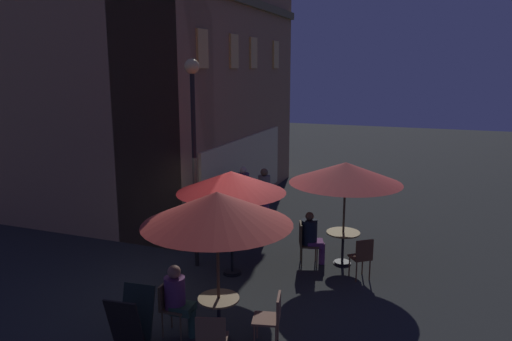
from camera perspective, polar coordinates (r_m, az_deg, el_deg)
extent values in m
plane|color=#262827|center=(10.25, -5.64, -13.54)|extent=(60.00, 60.00, 0.00)
cube|color=#A17752|center=(15.75, -4.01, 9.12)|extent=(8.91, 1.88, 7.27)
cube|color=#A17752|center=(14.43, -21.04, 8.11)|extent=(1.88, 7.87, 7.27)
cube|color=#6C6541|center=(15.47, -0.59, 19.25)|extent=(8.91, 0.12, 0.25)
cube|color=#ECBB5B|center=(12.39, -6.35, 14.08)|extent=(0.55, 0.06, 0.95)
cube|color=#ECBB5B|center=(14.19, -2.61, 13.86)|extent=(0.55, 0.06, 0.95)
cube|color=#ECBB5B|center=(15.63, -0.30, 13.70)|extent=(0.55, 0.06, 0.95)
cube|color=#ECBB5B|center=(17.72, 2.34, 13.48)|extent=(0.55, 0.06, 0.95)
cube|color=beige|center=(15.27, -1.23, 0.03)|extent=(6.24, 0.08, 2.10)
cylinder|color=black|center=(10.66, -7.24, -0.21)|extent=(0.10, 0.10, 4.35)
sphere|color=#FCD67A|center=(10.43, -7.57, 12.08)|extent=(0.32, 0.32, 0.32)
cube|color=black|center=(8.34, -13.84, -16.28)|extent=(0.36, 0.58, 0.98)
cube|color=black|center=(8.07, -15.13, -17.38)|extent=(0.36, 0.58, 0.98)
cylinder|color=black|center=(11.49, 10.11, -10.71)|extent=(0.40, 0.40, 0.03)
cylinder|color=black|center=(11.35, 10.18, -9.06)|extent=(0.06, 0.06, 0.74)
cylinder|color=olive|center=(11.22, 10.25, -7.22)|extent=(0.76, 0.76, 0.03)
cylinder|color=black|center=(8.46, -4.35, -19.34)|extent=(0.40, 0.40, 0.03)
cylinder|color=black|center=(8.28, -4.39, -17.22)|extent=(0.06, 0.06, 0.75)
cylinder|color=olive|center=(8.10, -4.43, -14.82)|extent=(0.68, 0.68, 0.03)
cylinder|color=black|center=(10.83, -2.82, -11.97)|extent=(0.40, 0.40, 0.03)
cylinder|color=black|center=(10.70, -2.84, -10.29)|extent=(0.06, 0.06, 0.72)
cylinder|color=olive|center=(10.56, -2.86, -8.41)|extent=(0.65, 0.65, 0.03)
cylinder|color=black|center=(11.48, 10.11, -10.64)|extent=(0.36, 0.36, 0.06)
cylinder|color=#473929|center=(11.10, 10.33, -5.22)|extent=(0.05, 0.05, 2.33)
cone|color=maroon|center=(10.85, 10.52, -0.26)|extent=(2.50, 2.50, 0.47)
cylinder|color=black|center=(8.45, -4.35, -19.25)|extent=(0.36, 0.36, 0.06)
cylinder|color=#4F3222|center=(7.89, -4.49, -11.67)|extent=(0.05, 0.05, 2.49)
cone|color=#A22B22|center=(7.54, -4.62, -4.43)|extent=(2.38, 2.38, 0.52)
cylinder|color=black|center=(10.83, -2.82, -11.89)|extent=(0.36, 0.36, 0.06)
cylinder|color=#473D23|center=(10.43, -2.88, -6.39)|extent=(0.05, 0.05, 2.25)
cone|color=maroon|center=(10.17, -2.93, -1.34)|extent=(2.33, 2.33, 0.46)
cylinder|color=#4D3D26|center=(11.49, 7.03, -9.48)|extent=(0.03, 0.03, 0.44)
cylinder|color=#4D3D26|center=(11.17, 7.21, -10.12)|extent=(0.03, 0.03, 0.44)
cylinder|color=#4D3D26|center=(11.46, 5.29, -9.49)|extent=(0.03, 0.03, 0.44)
cylinder|color=#4D3D26|center=(11.14, 5.41, -10.14)|extent=(0.03, 0.03, 0.44)
cube|color=#4D3D26|center=(11.23, 6.26, -8.67)|extent=(0.55, 0.55, 0.04)
cube|color=#4D3D26|center=(11.13, 5.28, -7.40)|extent=(0.42, 0.18, 0.49)
cylinder|color=brown|center=(10.82, 10.95, -11.00)|extent=(0.03, 0.03, 0.45)
cylinder|color=brown|center=(10.96, 12.43, -10.76)|extent=(0.03, 0.03, 0.45)
cylinder|color=brown|center=(10.56, 11.75, -11.62)|extent=(0.03, 0.03, 0.45)
cylinder|color=brown|center=(10.71, 13.26, -11.35)|extent=(0.03, 0.03, 0.45)
cube|color=brown|center=(10.67, 12.15, -9.98)|extent=(0.55, 0.55, 0.04)
cube|color=brown|center=(10.44, 12.68, -9.13)|extent=(0.27, 0.34, 0.43)
cube|color=brown|center=(7.63, -5.12, -19.21)|extent=(0.55, 0.55, 0.04)
cube|color=brown|center=(7.34, -5.38, -18.42)|extent=(0.17, 0.43, 0.44)
cylinder|color=brown|center=(8.12, -0.21, -19.08)|extent=(0.03, 0.03, 0.44)
cylinder|color=brown|center=(8.41, 0.12, -17.87)|extent=(0.03, 0.03, 0.44)
cylinder|color=brown|center=(8.08, 2.37, -19.23)|extent=(0.03, 0.03, 0.44)
cylinder|color=brown|center=(8.38, 2.60, -18.01)|extent=(0.03, 0.03, 0.44)
cube|color=brown|center=(8.13, 1.23, -17.10)|extent=(0.52, 0.52, 0.04)
cube|color=brown|center=(8.01, 2.69, -15.83)|extent=(0.43, 0.14, 0.40)
cylinder|color=brown|center=(8.70, -7.91, -16.85)|extent=(0.03, 0.03, 0.46)
cylinder|color=brown|center=(8.44, -8.89, -17.85)|extent=(0.03, 0.03, 0.46)
cylinder|color=brown|center=(8.83, -9.93, -16.46)|extent=(0.03, 0.03, 0.46)
cylinder|color=brown|center=(8.57, -10.97, -17.42)|extent=(0.03, 0.03, 0.46)
cube|color=brown|center=(8.51, -9.48, -15.68)|extent=(0.44, 0.44, 0.04)
cube|color=brown|center=(8.49, -10.70, -14.12)|extent=(0.41, 0.07, 0.41)
cube|color=#653067|center=(11.23, 6.98, -8.53)|extent=(0.46, 0.46, 0.14)
cylinder|color=#653067|center=(11.34, 7.77, -9.68)|extent=(0.14, 0.14, 0.49)
cylinder|color=black|center=(11.13, 6.30, -7.19)|extent=(0.36, 0.36, 0.56)
sphere|color=brown|center=(11.01, 6.34, -5.39)|extent=(0.19, 0.19, 0.19)
cube|color=#294737|center=(8.45, -8.60, -15.77)|extent=(0.37, 0.38, 0.14)
cylinder|color=#294737|center=(8.51, -7.53, -17.42)|extent=(0.14, 0.14, 0.49)
cylinder|color=#5B305C|center=(8.39, -9.55, -13.99)|extent=(0.35, 0.35, 0.53)
sphere|color=#966750|center=(8.24, -9.64, -11.69)|extent=(0.22, 0.22, 0.22)
cylinder|color=#62305E|center=(13.45, 0.96, -4.97)|extent=(0.28, 0.28, 0.97)
cylinder|color=slate|center=(13.25, 0.97, -1.79)|extent=(0.33, 0.33, 0.56)
sphere|color=brown|center=(13.17, 0.97, -0.20)|extent=(0.21, 0.21, 0.21)
cylinder|color=#45181A|center=(13.81, -1.48, -4.76)|extent=(0.27, 0.27, 0.87)
cylinder|color=#5D3F5D|center=(13.61, -1.50, -1.68)|extent=(0.32, 0.32, 0.66)
sphere|color=beige|center=(13.52, -1.51, 0.05)|extent=(0.19, 0.19, 0.19)
cylinder|color=#232E47|center=(12.79, -2.03, -6.09)|extent=(0.30, 0.30, 0.89)
cylinder|color=#7F6F55|center=(12.58, -2.06, -2.86)|extent=(0.35, 0.35, 0.60)
sphere|color=tan|center=(12.48, -2.07, -1.12)|extent=(0.20, 0.20, 0.20)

